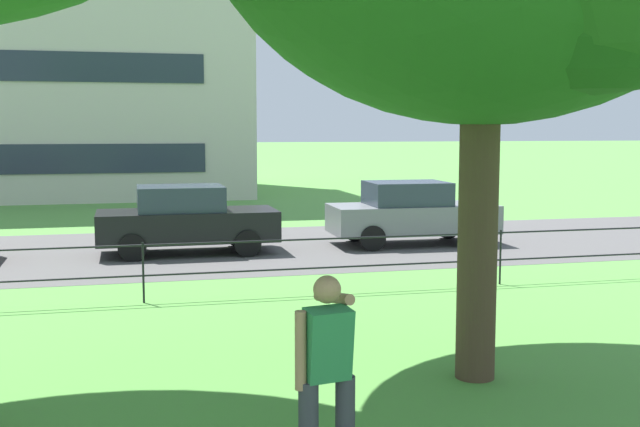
{
  "coord_description": "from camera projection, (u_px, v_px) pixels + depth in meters",
  "views": [
    {
      "loc": [
        -0.24,
        -1.56,
        2.84
      ],
      "look_at": [
        2.08,
        7.78,
        1.79
      ],
      "focal_mm": 44.07,
      "sensor_mm": 36.0,
      "label": 1
    }
  ],
  "objects": [
    {
      "name": "street_strip",
      "position": [
        138.0,
        252.0,
        17.95
      ],
      "size": [
        80.0,
        7.28,
        0.01
      ],
      "primitive_type": "cube",
      "color": "#565454",
      "rests_on": "ground"
    },
    {
      "name": "park_fence",
      "position": [
        143.0,
        262.0,
        12.72
      ],
      "size": [
        38.09,
        0.04,
        1.0
      ],
      "color": "black",
      "rests_on": "ground"
    },
    {
      "name": "person_thrower",
      "position": [
        326.0,
        373.0,
        6.18
      ],
      "size": [
        0.51,
        0.82,
        1.7
      ],
      "color": "#383842",
      "rests_on": "ground"
    },
    {
      "name": "car_black_center",
      "position": [
        186.0,
        219.0,
        17.74
      ],
      "size": [
        4.0,
        1.82,
        1.54
      ],
      "color": "black",
      "rests_on": "ground"
    },
    {
      "name": "car_grey_left",
      "position": [
        411.0,
        213.0,
        19.11
      ],
      "size": [
        4.05,
        1.91,
        1.54
      ],
      "color": "slate",
      "rests_on": "ground"
    }
  ]
}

